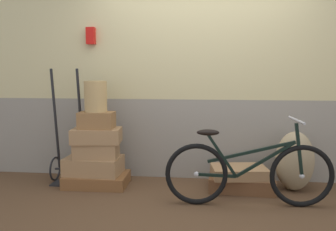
{
  "coord_description": "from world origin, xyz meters",
  "views": [
    {
      "loc": [
        0.05,
        -3.33,
        1.3
      ],
      "look_at": [
        -0.35,
        0.27,
        0.84
      ],
      "focal_mm": 36.13,
      "sensor_mm": 36.0,
      "label": 1
    }
  ],
  "objects_px": {
    "suitcase_0": "(97,180)",
    "suitcase_4": "(97,120)",
    "burlap_sack": "(295,161)",
    "suitcase_3": "(97,136)",
    "suitcase_2": "(97,150)",
    "bicycle": "(248,173)",
    "suitcase_5": "(241,183)",
    "wicker_basket": "(96,96)",
    "suitcase_1": "(94,165)",
    "luggage_trolley": "(69,156)",
    "suitcase_6": "(239,172)"
  },
  "relations": [
    {
      "from": "suitcase_0",
      "to": "suitcase_2",
      "type": "distance_m",
      "value": 0.35
    },
    {
      "from": "suitcase_2",
      "to": "suitcase_3",
      "type": "bearing_deg",
      "value": -29.52
    },
    {
      "from": "suitcase_4",
      "to": "burlap_sack",
      "type": "height_order",
      "value": "suitcase_4"
    },
    {
      "from": "suitcase_5",
      "to": "bicycle",
      "type": "xyz_separation_m",
      "value": [
        0.01,
        -0.45,
        0.26
      ]
    },
    {
      "from": "suitcase_1",
      "to": "suitcase_6",
      "type": "xyz_separation_m",
      "value": [
        1.66,
        -0.02,
        -0.02
      ]
    },
    {
      "from": "suitcase_5",
      "to": "luggage_trolley",
      "type": "height_order",
      "value": "luggage_trolley"
    },
    {
      "from": "luggage_trolley",
      "to": "wicker_basket",
      "type": "bearing_deg",
      "value": -13.27
    },
    {
      "from": "burlap_sack",
      "to": "bicycle",
      "type": "height_order",
      "value": "bicycle"
    },
    {
      "from": "suitcase_4",
      "to": "suitcase_6",
      "type": "distance_m",
      "value": 1.69
    },
    {
      "from": "suitcase_0",
      "to": "suitcase_4",
      "type": "xyz_separation_m",
      "value": [
        0.02,
        -0.01,
        0.7
      ]
    },
    {
      "from": "suitcase_2",
      "to": "suitcase_0",
      "type": "bearing_deg",
      "value": 123.81
    },
    {
      "from": "suitcase_0",
      "to": "bicycle",
      "type": "relative_size",
      "value": 0.43
    },
    {
      "from": "suitcase_2",
      "to": "suitcase_5",
      "type": "height_order",
      "value": "suitcase_2"
    },
    {
      "from": "burlap_sack",
      "to": "suitcase_4",
      "type": "bearing_deg",
      "value": -177.43
    },
    {
      "from": "burlap_sack",
      "to": "suitcase_5",
      "type": "bearing_deg",
      "value": -174.73
    },
    {
      "from": "suitcase_2",
      "to": "burlap_sack",
      "type": "bearing_deg",
      "value": -2.17
    },
    {
      "from": "suitcase_1",
      "to": "luggage_trolley",
      "type": "relative_size",
      "value": 0.47
    },
    {
      "from": "suitcase_0",
      "to": "suitcase_6",
      "type": "height_order",
      "value": "suitcase_6"
    },
    {
      "from": "suitcase_6",
      "to": "bicycle",
      "type": "xyz_separation_m",
      "value": [
        0.04,
        -0.41,
        0.12
      ]
    },
    {
      "from": "suitcase_4",
      "to": "bicycle",
      "type": "bearing_deg",
      "value": -15.37
    },
    {
      "from": "suitcase_4",
      "to": "suitcase_5",
      "type": "relative_size",
      "value": 0.55
    },
    {
      "from": "suitcase_5",
      "to": "wicker_basket",
      "type": "bearing_deg",
      "value": -175.65
    },
    {
      "from": "suitcase_3",
      "to": "suitcase_5",
      "type": "height_order",
      "value": "suitcase_3"
    },
    {
      "from": "suitcase_3",
      "to": "bicycle",
      "type": "xyz_separation_m",
      "value": [
        1.65,
        -0.41,
        -0.26
      ]
    },
    {
      "from": "suitcase_5",
      "to": "suitcase_1",
      "type": "bearing_deg",
      "value": -175.47
    },
    {
      "from": "bicycle",
      "to": "suitcase_6",
      "type": "bearing_deg",
      "value": 96.17
    },
    {
      "from": "suitcase_2",
      "to": "burlap_sack",
      "type": "height_order",
      "value": "burlap_sack"
    },
    {
      "from": "suitcase_0",
      "to": "suitcase_2",
      "type": "bearing_deg",
      "value": -52.72
    },
    {
      "from": "suitcase_0",
      "to": "bicycle",
      "type": "distance_m",
      "value": 1.74
    },
    {
      "from": "suitcase_6",
      "to": "burlap_sack",
      "type": "height_order",
      "value": "burlap_sack"
    },
    {
      "from": "suitcase_4",
      "to": "suitcase_3",
      "type": "bearing_deg",
      "value": 160.22
    },
    {
      "from": "suitcase_3",
      "to": "suitcase_4",
      "type": "xyz_separation_m",
      "value": [
        0.0,
        -0.0,
        0.18
      ]
    },
    {
      "from": "suitcase_3",
      "to": "wicker_basket",
      "type": "bearing_deg",
      "value": 102.94
    },
    {
      "from": "luggage_trolley",
      "to": "bicycle",
      "type": "xyz_separation_m",
      "value": [
        2.04,
        -0.52,
        0.02
      ]
    },
    {
      "from": "suitcase_1",
      "to": "luggage_trolley",
      "type": "height_order",
      "value": "luggage_trolley"
    },
    {
      "from": "suitcase_2",
      "to": "bicycle",
      "type": "height_order",
      "value": "bicycle"
    },
    {
      "from": "suitcase_3",
      "to": "burlap_sack",
      "type": "xyz_separation_m",
      "value": [
        2.21,
        0.1,
        -0.26
      ]
    },
    {
      "from": "suitcase_2",
      "to": "suitcase_6",
      "type": "xyz_separation_m",
      "value": [
        1.61,
        -0.0,
        -0.21
      ]
    },
    {
      "from": "suitcase_6",
      "to": "luggage_trolley",
      "type": "height_order",
      "value": "luggage_trolley"
    },
    {
      "from": "suitcase_6",
      "to": "luggage_trolley",
      "type": "bearing_deg",
      "value": 170.12
    },
    {
      "from": "suitcase_1",
      "to": "wicker_basket",
      "type": "height_order",
      "value": "wicker_basket"
    },
    {
      "from": "burlap_sack",
      "to": "bicycle",
      "type": "relative_size",
      "value": 0.41
    },
    {
      "from": "wicker_basket",
      "to": "luggage_trolley",
      "type": "height_order",
      "value": "luggage_trolley"
    },
    {
      "from": "suitcase_6",
      "to": "suitcase_0",
      "type": "bearing_deg",
      "value": 173.03
    },
    {
      "from": "bicycle",
      "to": "suitcase_3",
      "type": "bearing_deg",
      "value": 166.12
    },
    {
      "from": "suitcase_0",
      "to": "suitcase_6",
      "type": "xyz_separation_m",
      "value": [
        1.62,
        -0.01,
        0.15
      ]
    },
    {
      "from": "suitcase_0",
      "to": "suitcase_3",
      "type": "height_order",
      "value": "suitcase_3"
    },
    {
      "from": "suitcase_0",
      "to": "suitcase_4",
      "type": "relative_size",
      "value": 1.82
    },
    {
      "from": "suitcase_0",
      "to": "suitcase_4",
      "type": "height_order",
      "value": "suitcase_4"
    },
    {
      "from": "suitcase_0",
      "to": "suitcase_5",
      "type": "distance_m",
      "value": 1.65
    }
  ]
}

